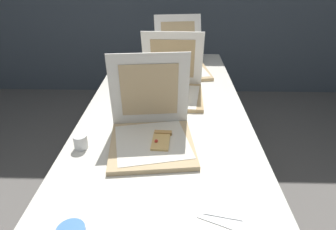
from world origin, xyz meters
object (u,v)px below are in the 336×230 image
table (165,118)px  napkin_pile (224,206)px  pizza_box_front (152,132)px  pizza_box_middle (172,88)px  cup_white_far (133,81)px  cup_white_mid (122,104)px  cup_white_near_left (81,142)px  pizza_box_back (182,64)px

table → napkin_pile: (0.23, -0.71, 0.05)m
table → napkin_pile: napkin_pile is taller
table → pizza_box_front: pizza_box_front is taller
pizza_box_middle → cup_white_far: (-0.26, 0.16, -0.02)m
pizza_box_front → pizza_box_middle: (0.09, 0.51, -0.00)m
pizza_box_middle → cup_white_mid: size_ratio=6.02×
cup_white_near_left → napkin_pile: 0.68m
pizza_box_back → cup_white_far: size_ratio=8.67×
pizza_box_front → napkin_pile: 0.48m
table → cup_white_near_left: 0.53m
pizza_box_back → cup_white_mid: (-0.35, -0.65, -0.02)m
cup_white_near_left → cup_white_mid: 0.40m
cup_white_mid → cup_white_far: bearing=87.5°
table → cup_white_far: cup_white_far is taller
cup_white_far → cup_white_near_left: bearing=-100.7°
table → pizza_box_back: bearing=80.9°
pizza_box_back → cup_white_far: pizza_box_back is taller
pizza_box_back → cup_white_mid: bearing=-126.8°
pizza_box_front → napkin_pile: size_ratio=2.12×
cup_white_mid → pizza_box_back: bearing=61.6°
cup_white_near_left → napkin_pile: (0.59, -0.33, -0.03)m
pizza_box_front → napkin_pile: (0.28, -0.39, -0.05)m
table → cup_white_near_left: bearing=-134.4°
pizza_box_middle → pizza_box_back: size_ratio=0.69×
pizza_box_back → cup_white_near_left: (-0.47, -1.03, -0.02)m
pizza_box_front → pizza_box_back: bearing=74.5°
pizza_box_front → cup_white_near_left: size_ratio=6.44×
pizza_box_front → cup_white_mid: size_ratio=6.44×
pizza_box_middle → cup_white_mid: (-0.28, -0.18, -0.02)m
napkin_pile → pizza_box_front: bearing=125.5°
cup_white_near_left → cup_white_mid: same height
table → pizza_box_back: pizza_box_back is taller
pizza_box_back → table: bearing=-107.5°
cup_white_far → cup_white_mid: same height
table → pizza_box_back: (0.11, 0.66, 0.10)m
table → cup_white_far: 0.42m
napkin_pile → pizza_box_middle: bearing=102.0°
cup_white_far → cup_white_mid: (-0.01, -0.33, 0.00)m
pizza_box_middle → cup_white_far: bearing=150.9°
table → cup_white_mid: size_ratio=34.05×
cup_white_mid → napkin_pile: 0.86m
table → pizza_box_middle: bearing=79.6°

